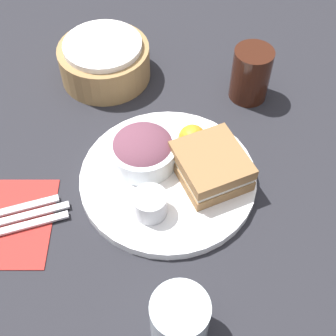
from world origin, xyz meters
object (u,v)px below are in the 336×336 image
at_px(salad_bowl, 143,149).
at_px(dressing_cup, 150,204).
at_px(plate, 168,178).
at_px(bread_basket, 105,60).
at_px(knife, 8,220).
at_px(water_glass, 179,319).
at_px(spoon, 7,211).
at_px(sandwich, 211,166).
at_px(drink_glass, 251,74).
at_px(fork, 9,229).

distance_m(salad_bowl, dressing_cup, 0.11).
xyz_separation_m(plate, bread_basket, (-0.13, 0.27, 0.03)).
height_order(plate, bread_basket, bread_basket).
height_order(knife, water_glass, water_glass).
bearing_deg(spoon, sandwich, 173.35).
xyz_separation_m(salad_bowl, drink_glass, (0.20, 0.18, 0.01)).
xyz_separation_m(plate, sandwich, (0.07, 0.00, 0.03)).
bearing_deg(bread_basket, salad_bowl, -70.09).
xyz_separation_m(dressing_cup, fork, (-0.22, -0.03, -0.03)).
relative_size(sandwich, fork, 0.78).
bearing_deg(salad_bowl, plate, -39.80).
bearing_deg(bread_basket, plate, -64.72).
height_order(dressing_cup, knife, dressing_cup).
xyz_separation_m(bread_basket, water_glass, (0.14, -0.53, 0.00)).
relative_size(plate, knife, 1.51).
height_order(sandwich, bread_basket, bread_basket).
bearing_deg(water_glass, fork, 149.58).
relative_size(dressing_cup, fork, 0.29).
distance_m(plate, knife, 0.27).
height_order(dressing_cup, fork, dressing_cup).
relative_size(dressing_cup, drink_glass, 0.52).
height_order(salad_bowl, water_glass, water_glass).
height_order(drink_glass, fork, drink_glass).
height_order(dressing_cup, spoon, dressing_cup).
relative_size(drink_glass, water_glass, 1.25).
xyz_separation_m(dressing_cup, spoon, (-0.23, 0.01, -0.03)).
height_order(spoon, water_glass, water_glass).
bearing_deg(fork, dressing_cup, 169.34).
height_order(dressing_cup, bread_basket, bread_basket).
height_order(salad_bowl, spoon, salad_bowl).
height_order(fork, spoon, same).
height_order(fork, water_glass, water_glass).
bearing_deg(drink_glass, dressing_cup, -123.18).
bearing_deg(sandwich, knife, -165.80).
height_order(drink_glass, bread_basket, drink_glass).
xyz_separation_m(sandwich, knife, (-0.33, -0.08, -0.04)).
bearing_deg(knife, dressing_cup, 164.91).
height_order(bread_basket, fork, bread_basket).
relative_size(spoon, water_glass, 1.98).
bearing_deg(bread_basket, water_glass, -74.82).
distance_m(plate, spoon, 0.27).
relative_size(sandwich, dressing_cup, 2.67).
relative_size(fork, water_glass, 2.20).
bearing_deg(sandwich, water_glass, -102.31).
distance_m(drink_glass, bread_basket, 0.29).
bearing_deg(fork, sandwich, 179.42).
bearing_deg(salad_bowl, water_glass, -78.79).
bearing_deg(salad_bowl, sandwich, -17.12).
bearing_deg(dressing_cup, plate, 68.49).
distance_m(salad_bowl, knife, 0.25).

